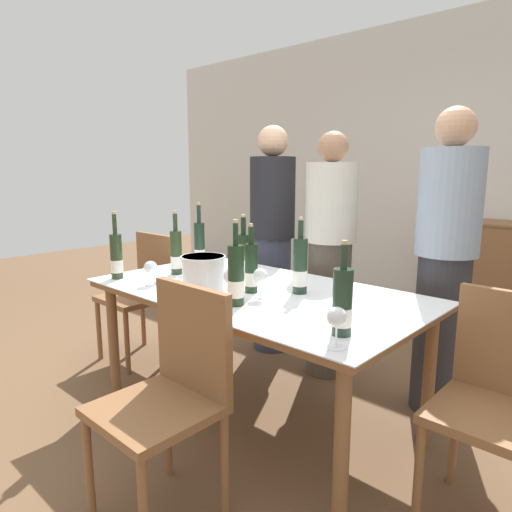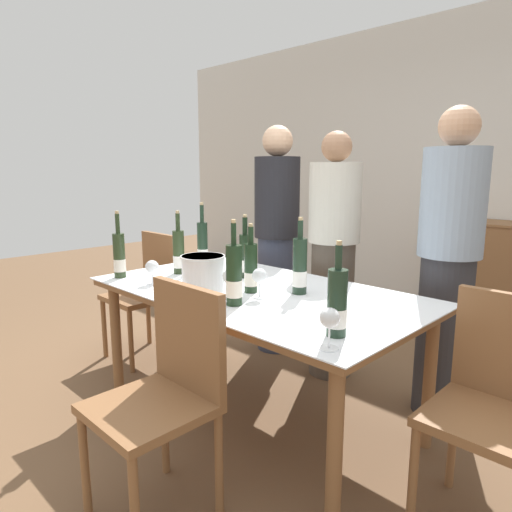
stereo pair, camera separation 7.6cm
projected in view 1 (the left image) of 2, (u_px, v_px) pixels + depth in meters
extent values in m
plane|color=brown|center=(256.00, 416.00, 2.54)|extent=(12.00, 12.00, 0.00)
cube|color=silver|center=(460.00, 165.00, 4.35)|extent=(8.00, 0.10, 2.80)
cylinder|color=brown|center=(114.00, 342.00, 2.71)|extent=(0.06, 0.06, 0.69)
cylinder|color=brown|center=(342.00, 450.00, 1.66)|extent=(0.06, 0.06, 0.69)
cylinder|color=brown|center=(213.00, 312.00, 3.29)|extent=(0.06, 0.06, 0.69)
cylinder|color=brown|center=(429.00, 378.00, 2.23)|extent=(0.06, 0.06, 0.69)
cube|color=brown|center=(256.00, 294.00, 2.41)|extent=(1.74, 0.95, 0.04)
cube|color=white|center=(256.00, 290.00, 2.40)|extent=(1.77, 0.98, 0.01)
cylinder|color=white|center=(203.00, 275.00, 2.29)|extent=(0.21, 0.21, 0.20)
cylinder|color=white|center=(203.00, 257.00, 2.28)|extent=(0.22, 0.22, 0.01)
cylinder|color=#28381E|center=(116.00, 256.00, 2.63)|extent=(0.07, 0.07, 0.26)
cylinder|color=silver|center=(117.00, 266.00, 2.64)|extent=(0.07, 0.07, 0.07)
cylinder|color=#28381E|center=(115.00, 224.00, 2.59)|extent=(0.02, 0.02, 0.11)
cylinder|color=tan|center=(114.00, 213.00, 2.58)|extent=(0.02, 0.02, 0.02)
cylinder|color=#1E3323|center=(200.00, 246.00, 2.90)|extent=(0.07, 0.07, 0.29)
cylinder|color=white|center=(200.00, 256.00, 2.91)|extent=(0.07, 0.07, 0.08)
cylinder|color=#1E3323|center=(199.00, 214.00, 2.86)|extent=(0.02, 0.02, 0.11)
cylinder|color=tan|center=(199.00, 204.00, 2.85)|extent=(0.02, 0.02, 0.02)
cylinder|color=black|center=(236.00, 275.00, 2.10)|extent=(0.08, 0.08, 0.28)
cylinder|color=silver|center=(236.00, 288.00, 2.11)|extent=(0.08, 0.08, 0.08)
cylinder|color=black|center=(236.00, 234.00, 2.07)|extent=(0.02, 0.02, 0.10)
cylinder|color=tan|center=(235.00, 221.00, 2.06)|extent=(0.02, 0.02, 0.02)
cylinder|color=#28381E|center=(176.00, 253.00, 2.74)|extent=(0.07, 0.07, 0.26)
cylinder|color=white|center=(177.00, 262.00, 2.75)|extent=(0.07, 0.07, 0.07)
cylinder|color=#28381E|center=(175.00, 222.00, 2.70)|extent=(0.03, 0.03, 0.10)
cylinder|color=tan|center=(175.00, 212.00, 2.69)|extent=(0.02, 0.02, 0.02)
cylinder|color=black|center=(243.00, 256.00, 2.65)|extent=(0.07, 0.07, 0.25)
cylinder|color=white|center=(244.00, 266.00, 2.66)|extent=(0.07, 0.07, 0.07)
cylinder|color=black|center=(243.00, 226.00, 2.62)|extent=(0.03, 0.03, 0.10)
cylinder|color=tan|center=(243.00, 216.00, 2.61)|extent=(0.02, 0.02, 0.02)
cylinder|color=#1E3323|center=(300.00, 266.00, 2.31)|extent=(0.07, 0.07, 0.28)
cylinder|color=white|center=(300.00, 278.00, 2.32)|extent=(0.07, 0.07, 0.08)
cylinder|color=#1E3323|center=(301.00, 229.00, 2.27)|extent=(0.03, 0.03, 0.09)
cylinder|color=tan|center=(301.00, 219.00, 2.26)|extent=(0.02, 0.02, 0.02)
cylinder|color=black|center=(251.00, 268.00, 2.33)|extent=(0.07, 0.07, 0.25)
cylinder|color=silver|center=(251.00, 279.00, 2.34)|extent=(0.07, 0.07, 0.07)
cylinder|color=black|center=(251.00, 235.00, 2.30)|extent=(0.03, 0.03, 0.09)
cylinder|color=tan|center=(251.00, 225.00, 2.29)|extent=(0.02, 0.02, 0.02)
cylinder|color=#1E3323|center=(342.00, 302.00, 1.72)|extent=(0.08, 0.08, 0.26)
cylinder|color=white|center=(342.00, 317.00, 1.73)|extent=(0.08, 0.08, 0.07)
cylinder|color=#1E3323|center=(344.00, 257.00, 1.69)|extent=(0.03, 0.03, 0.09)
cylinder|color=tan|center=(345.00, 242.00, 1.68)|extent=(0.02, 0.02, 0.02)
cylinder|color=white|center=(260.00, 297.00, 2.24)|extent=(0.06, 0.06, 0.00)
cylinder|color=white|center=(261.00, 289.00, 2.24)|extent=(0.01, 0.01, 0.08)
sphere|color=white|center=(261.00, 275.00, 2.22)|extent=(0.07, 0.07, 0.07)
cylinder|color=white|center=(151.00, 284.00, 2.51)|extent=(0.07, 0.07, 0.00)
cylinder|color=white|center=(151.00, 278.00, 2.50)|extent=(0.01, 0.01, 0.06)
sphere|color=white|center=(151.00, 268.00, 2.49)|extent=(0.08, 0.08, 0.08)
cylinder|color=white|center=(232.00, 299.00, 2.22)|extent=(0.06, 0.06, 0.00)
cylinder|color=white|center=(232.00, 290.00, 2.21)|extent=(0.01, 0.01, 0.08)
sphere|color=white|center=(232.00, 276.00, 2.20)|extent=(0.08, 0.08, 0.08)
cylinder|color=white|center=(336.00, 347.00, 1.61)|extent=(0.07, 0.07, 0.00)
cylinder|color=white|center=(336.00, 336.00, 1.60)|extent=(0.01, 0.01, 0.08)
sphere|color=white|center=(337.00, 317.00, 1.59)|extent=(0.07, 0.07, 0.07)
cylinder|color=brown|center=(99.00, 330.00, 3.27)|extent=(0.03, 0.03, 0.44)
cylinder|color=brown|center=(127.00, 343.00, 3.03)|extent=(0.03, 0.03, 0.44)
cylinder|color=brown|center=(143.00, 318.00, 3.54)|extent=(0.03, 0.03, 0.44)
cylinder|color=brown|center=(172.00, 329.00, 3.29)|extent=(0.03, 0.03, 0.44)
cube|color=brown|center=(134.00, 298.00, 3.24)|extent=(0.42, 0.42, 0.04)
cube|color=brown|center=(155.00, 262.00, 3.33)|extent=(0.42, 0.04, 0.42)
cylinder|color=brown|center=(89.00, 468.00, 1.76)|extent=(0.03, 0.03, 0.44)
cylinder|color=brown|center=(168.00, 429.00, 2.02)|extent=(0.03, 0.03, 0.44)
cylinder|color=brown|center=(225.00, 465.00, 1.78)|extent=(0.03, 0.03, 0.44)
cube|color=brown|center=(155.00, 410.00, 1.72)|extent=(0.42, 0.42, 0.04)
cube|color=brown|center=(193.00, 338.00, 1.82)|extent=(0.42, 0.04, 0.43)
cylinder|color=brown|center=(418.00, 477.00, 1.70)|extent=(0.03, 0.03, 0.44)
cylinder|color=brown|center=(454.00, 435.00, 1.97)|extent=(0.03, 0.03, 0.44)
cube|color=brown|center=(493.00, 417.00, 1.67)|extent=(0.42, 0.42, 0.04)
cylinder|color=#383F56|center=(272.00, 293.00, 3.45)|extent=(0.28, 0.28, 0.86)
cylinder|color=black|center=(273.00, 197.00, 3.32)|extent=(0.33, 0.33, 0.58)
sphere|color=#DBAD89|center=(273.00, 141.00, 3.24)|extent=(0.22, 0.22, 0.22)
cylinder|color=#51473D|center=(328.00, 308.00, 3.03)|extent=(0.28, 0.28, 0.90)
cylinder|color=beige|center=(332.00, 203.00, 2.90)|extent=(0.33, 0.33, 0.50)
sphere|color=#A37556|center=(333.00, 147.00, 2.83)|extent=(0.19, 0.19, 0.19)
cylinder|color=#2D2D33|center=(440.00, 334.00, 2.55)|extent=(0.28, 0.28, 0.90)
cylinder|color=#8C9EB2|center=(450.00, 202.00, 2.41)|extent=(0.33, 0.33, 0.57)
sphere|color=tan|center=(456.00, 127.00, 2.34)|extent=(0.21, 0.21, 0.21)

